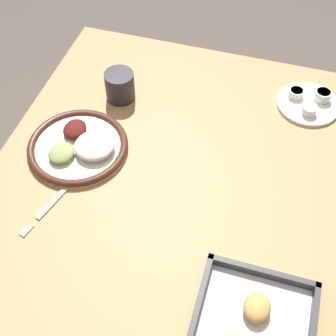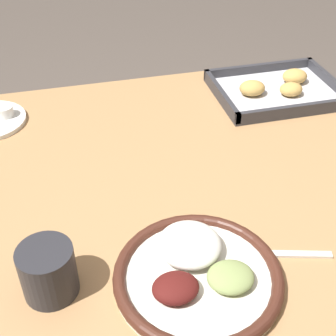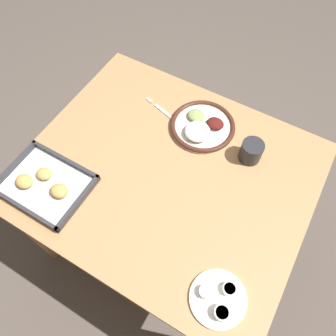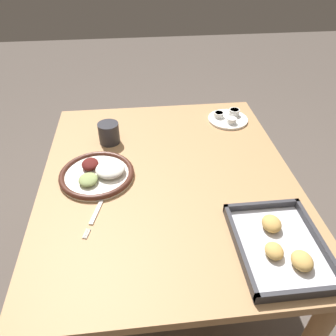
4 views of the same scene
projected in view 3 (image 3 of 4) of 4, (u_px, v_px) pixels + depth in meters
The scene contains 7 objects.
ground_plane at pixel (167, 235), 1.81m from camera, with size 8.00×8.00×0.00m, color #564C44.
dining_table at pixel (167, 185), 1.29m from camera, with size 1.03×0.87×0.71m.
dinner_plate at pixel (202, 126), 1.29m from camera, with size 0.26×0.26×0.05m.
fork at pixel (165, 112), 1.34m from camera, with size 0.19×0.06×0.00m.
saucer_plate at pixel (218, 299), 0.97m from camera, with size 0.17×0.17×0.04m.
baking_tray at pixel (45, 184), 1.16m from camera, with size 0.31×0.24×0.04m.
drinking_cup at pixel (251, 151), 1.19m from camera, with size 0.08×0.08×0.08m.
Camera 3 is at (-0.30, 0.51, 1.75)m, focal length 35.00 mm.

